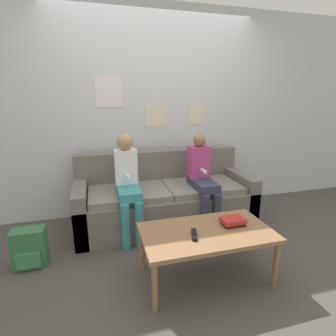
{
  "coord_description": "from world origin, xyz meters",
  "views": [
    {
      "loc": [
        -0.76,
        -2.36,
        1.52
      ],
      "look_at": [
        0.0,
        0.38,
        0.73
      ],
      "focal_mm": 28.0,
      "sensor_mm": 36.0,
      "label": 1
    }
  ],
  "objects_px": {
    "couch": "(165,200)",
    "person_right": "(203,177)",
    "person_left": "(128,181)",
    "backpack": "(30,248)",
    "coffee_table": "(207,235)",
    "tv_remote": "(194,235)"
  },
  "relations": [
    {
      "from": "couch",
      "to": "person_left",
      "type": "xyz_separation_m",
      "value": [
        -0.46,
        -0.19,
        0.35
      ]
    },
    {
      "from": "couch",
      "to": "backpack",
      "type": "relative_size",
      "value": 5.75
    },
    {
      "from": "tv_remote",
      "to": "person_right",
      "type": "bearing_deg",
      "value": 81.82
    },
    {
      "from": "couch",
      "to": "person_left",
      "type": "bearing_deg",
      "value": -158.11
    },
    {
      "from": "coffee_table",
      "to": "backpack",
      "type": "bearing_deg",
      "value": 158.85
    },
    {
      "from": "coffee_table",
      "to": "person_right",
      "type": "bearing_deg",
      "value": 69.69
    },
    {
      "from": "backpack",
      "to": "tv_remote",
      "type": "bearing_deg",
      "value": -24.74
    },
    {
      "from": "couch",
      "to": "person_left",
      "type": "distance_m",
      "value": 0.61
    },
    {
      "from": "coffee_table",
      "to": "person_right",
      "type": "relative_size",
      "value": 0.99
    },
    {
      "from": "couch",
      "to": "person_left",
      "type": "height_order",
      "value": "person_left"
    },
    {
      "from": "couch",
      "to": "person_right",
      "type": "xyz_separation_m",
      "value": [
        0.4,
        -0.19,
        0.32
      ]
    },
    {
      "from": "person_right",
      "to": "backpack",
      "type": "xyz_separation_m",
      "value": [
        -1.81,
        -0.32,
        -0.43
      ]
    },
    {
      "from": "person_left",
      "to": "person_right",
      "type": "bearing_deg",
      "value": -0.52
    },
    {
      "from": "person_left",
      "to": "backpack",
      "type": "height_order",
      "value": "person_left"
    },
    {
      "from": "person_left",
      "to": "tv_remote",
      "type": "bearing_deg",
      "value": -66.92
    },
    {
      "from": "person_left",
      "to": "backpack",
      "type": "xyz_separation_m",
      "value": [
        -0.95,
        -0.32,
        -0.46
      ]
    },
    {
      "from": "person_left",
      "to": "backpack",
      "type": "distance_m",
      "value": 1.1
    },
    {
      "from": "couch",
      "to": "backpack",
      "type": "distance_m",
      "value": 1.51
    },
    {
      "from": "couch",
      "to": "person_right",
      "type": "bearing_deg",
      "value": -25.87
    },
    {
      "from": "couch",
      "to": "coffee_table",
      "type": "relative_size",
      "value": 1.92
    },
    {
      "from": "person_right",
      "to": "tv_remote",
      "type": "distance_m",
      "value": 1.06
    },
    {
      "from": "coffee_table",
      "to": "person_left",
      "type": "xyz_separation_m",
      "value": [
        -0.53,
        0.9,
        0.24
      ]
    }
  ]
}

